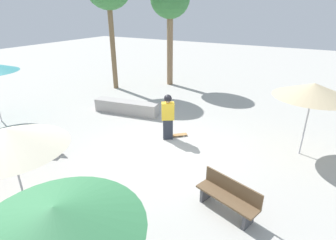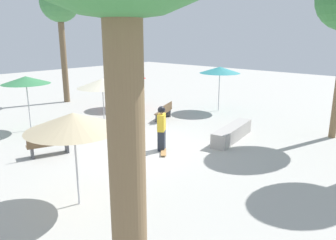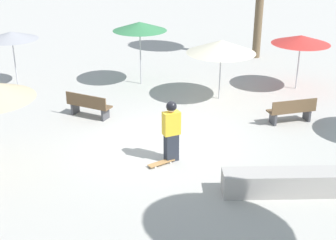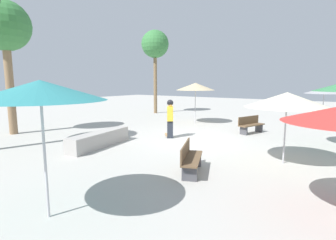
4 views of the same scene
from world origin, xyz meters
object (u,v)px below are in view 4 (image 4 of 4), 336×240
Objects in this scene: shade_umbrella_grey at (324,91)px; shade_umbrella_tan at (195,87)px; bench_near at (190,158)px; shade_umbrella_teal at (40,90)px; skateboard at (168,135)px; skater_main at (170,117)px; shade_umbrella_cream at (287,100)px; palm_tree_center_left at (5,29)px; bench_far at (251,125)px; concrete_ledge at (100,139)px; palm_tree_center_right at (155,45)px.

shade_umbrella_tan is at bearing 20.77° from shade_umbrella_grey.
bench_near is 0.63× the size of shade_umbrella_teal.
skateboard is 0.44× the size of bench_near.
shade_umbrella_grey is at bearing -102.73° from shade_umbrella_teal.
skater_main is 9.00m from shade_umbrella_grey.
shade_umbrella_teal is (2.92, 6.14, 0.39)m from shade_umbrella_cream.
palm_tree_center_left reaches higher than shade_umbrella_grey.
bench_far is 0.26× the size of palm_tree_center_left.
bench_far is at bearing -72.78° from skater_main.
skater_main is 2.43× the size of skateboard.
bench_near is at bearing 172.88° from concrete_ledge.
skater_main is 4.88m from shade_umbrella_tan.
shade_umbrella_grey is at bearing -92.21° from shade_umbrella_cream.
skateboard is at bearing 49.85° from shade_umbrella_grey.
skater_main is at bearing 105.34° from shade_umbrella_tan.
palm_tree_center_left is at bearing -35.87° from bench_far.
palm_tree_center_left reaches higher than shade_umbrella_cream.
palm_tree_center_right is at bearing -0.99° from skateboard.
palm_tree_center_right reaches higher than shade_umbrella_tan.
palm_tree_center_left is at bearing 85.89° from skater_main.
shade_umbrella_grey is (-6.69, -2.54, -0.20)m from shade_umbrella_tan.
palm_tree_center_right reaches higher than bench_near.
bench_near is (-4.50, 0.56, 0.13)m from concrete_ledge.
palm_tree_center_right is at bearing -58.92° from shade_umbrella_teal.
shade_umbrella_grey is 12.49m from palm_tree_center_right.
shade_umbrella_grey is at bearing -70.41° from skater_main.
shade_umbrella_teal is (0.48, 10.47, 1.98)m from bench_far.
shade_umbrella_teal is at bearing 121.08° from palm_tree_center_right.
bench_near is at bearing -104.56° from shade_umbrella_teal.
palm_tree_center_left reaches higher than shade_umbrella_teal.
skateboard is 0.28× the size of shade_umbrella_teal.
concrete_ledge is 0.50× the size of palm_tree_center_left.
shade_umbrella_tan is 0.39× the size of palm_tree_center_left.
shade_umbrella_cream is at bearing 144.26° from palm_tree_center_right.
skateboard is 0.11× the size of palm_tree_center_right.
skateboard is 4.25m from bench_far.
shade_umbrella_teal reaches higher than shade_umbrella_cream.
shade_umbrella_cream is 0.40× the size of palm_tree_center_left.
skater_main is 0.26× the size of palm_tree_center_right.
palm_tree_center_left is (9.09, -3.50, 2.64)m from shade_umbrella_teal.
bench_far reaches higher than concrete_ledge.
bench_far is 10.66m from shade_umbrella_teal.
palm_tree_center_right is (6.25, -7.07, 5.41)m from skateboard.
concrete_ledge is 4.54m from bench_near.
palm_tree_center_right is (5.32, -2.78, 3.19)m from shade_umbrella_tan.
shade_umbrella_cream reaches higher than bench_far.
shade_umbrella_cream is at bearing -163.60° from concrete_ledge.
skater_main is 0.70× the size of shade_umbrella_tan.
palm_tree_center_right reaches higher than skateboard.
concrete_ledge is 7.80m from shade_umbrella_tan.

